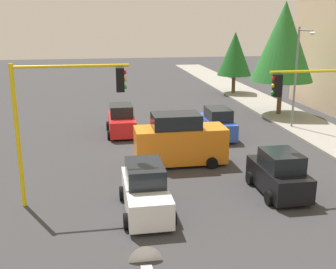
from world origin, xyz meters
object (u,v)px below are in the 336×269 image
Objects in this scene: tree_roadside_mid at (284,42)px; car_black at (279,174)px; delivery_van_orange at (180,141)px; traffic_signal_near_left at (325,104)px; traffic_signal_near_right at (61,107)px; car_white at (145,190)px; tree_roadside_far at (235,54)px; car_blue at (217,124)px; car_red at (121,121)px; street_lamp_curbside at (299,68)px.

car_black is (14.55, -6.52, -4.92)m from tree_roadside_mid.
traffic_signal_near_left is at bearing 55.26° from delivery_van_orange.
car_black is at bearing -75.90° from traffic_signal_near_left.
traffic_signal_near_right is 4.75m from car_white.
tree_roadside_far is 16.76m from car_blue.
car_red is (-10.60, 2.95, -3.27)m from traffic_signal_near_right.
traffic_signal_near_right is 0.67× the size of tree_roadside_mid.
traffic_signal_near_left reaches higher than delivery_van_orange.
street_lamp_curbside is at bearing 85.29° from car_red.
car_white is at bearing -47.01° from street_lamp_curbside.
car_white is (5.35, -2.46, -0.39)m from delivery_van_orange.
tree_roadside_far is at bearing -177.14° from tree_roadside_mid.
car_red is at bearing -75.09° from tree_roadside_mid.
delivery_van_orange is at bearing -36.04° from car_blue.
car_black is 0.88× the size of car_white.
traffic_signal_near_right is at bearing -48.33° from tree_roadside_mid.
car_red is (3.40, -12.78, -4.92)m from tree_roadside_mid.
car_red is at bearing -178.93° from car_white.
tree_roadside_far is at bearing 147.60° from traffic_signal_near_right.
traffic_signal_near_left is 24.30m from tree_roadside_far.
street_lamp_curbside reaches higher than car_black.
car_white is at bearing -24.68° from delivery_van_orange.
traffic_signal_near_left is 1.37× the size of car_blue.
traffic_signal_near_right is (0.00, -11.40, 0.27)m from traffic_signal_near_left.
car_blue is 0.96× the size of car_white.
traffic_signal_near_left reaches higher than car_white.
tree_roadside_mid is at bearing 162.81° from traffic_signal_near_left.
street_lamp_curbside is at bearing -1.19° from tree_roadside_far.
car_white is at bearing -82.46° from car_black.
delivery_van_orange is (-4.00, 5.63, -2.88)m from traffic_signal_near_right.
street_lamp_curbside is 4.70m from tree_roadside_mid.
street_lamp_curbside is at bearing 159.83° from traffic_signal_near_left.
tree_roadside_mid is 2.28× the size of car_red.
car_blue is 9.29m from car_black.
traffic_signal_near_right is 0.84× the size of street_lamp_curbside.
car_black is (0.55, 9.22, -3.27)m from traffic_signal_near_right.
car_white is (0.80, -6.04, 0.00)m from car_black.
car_white is 11.95m from car_red.
car_black is (10.16, -5.72, -3.45)m from street_lamp_curbside.
street_lamp_curbside is at bearing -10.33° from tree_roadside_mid.
delivery_van_orange is at bearing -45.29° from tree_roadside_mid.
delivery_van_orange is at bearing -58.90° from street_lamp_curbside.
car_black is 6.09m from car_white.
street_lamp_curbside is 14.39m from tree_roadside_far.
traffic_signal_near_left is at bearing 38.57° from car_red.
car_blue is (-8.74, -2.32, -3.00)m from traffic_signal_near_left.
tree_roadside_far is 1.70× the size of car_black.
traffic_signal_near_left is at bearing 90.00° from traffic_signal_near_right.
delivery_van_orange reaches higher than car_black.
traffic_signal_near_left is at bearing 14.85° from car_blue.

